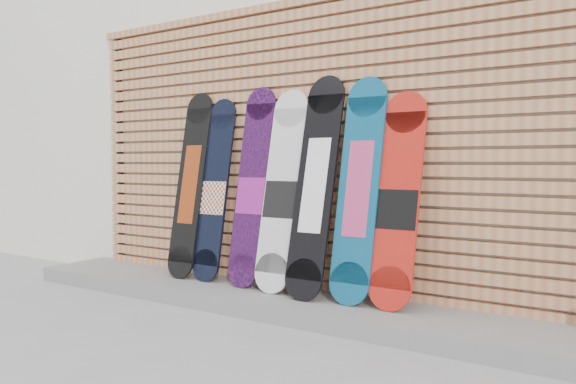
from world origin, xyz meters
name	(u,v)px	position (x,y,z in m)	size (l,w,h in m)	color
ground	(233,336)	(0.00, 0.00, 0.00)	(80.00, 80.00, 0.00)	gray
building	(474,94)	(0.50, 3.50, 1.80)	(12.00, 5.00, 3.60)	white
concrete_step	(275,300)	(-0.15, 0.68, 0.06)	(4.60, 0.70, 0.12)	slate
slat_wall	(297,144)	(-0.15, 0.97, 1.21)	(4.26, 0.08, 2.29)	#BA784D
snowboard_0	(190,184)	(-1.07, 0.78, 0.88)	(0.27, 0.32, 1.53)	black
snowboard_1	(214,190)	(-0.82, 0.80, 0.84)	(0.26, 0.29, 1.47)	black
snowboard_2	(252,187)	(-0.44, 0.79, 0.87)	(0.27, 0.31, 1.53)	black
snowboard_3	(282,191)	(-0.15, 0.77, 0.85)	(0.30, 0.34, 1.50)	silver
snowboard_4	(315,185)	(0.15, 0.74, 0.91)	(0.29, 0.40, 1.58)	black
snowboard_5	(359,189)	(0.47, 0.77, 0.89)	(0.29, 0.34, 1.54)	#0C5177
snowboard_6	(398,200)	(0.75, 0.78, 0.82)	(0.29, 0.33, 1.42)	red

